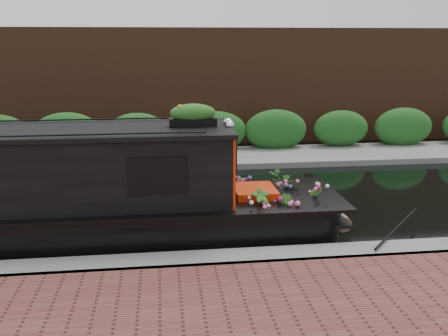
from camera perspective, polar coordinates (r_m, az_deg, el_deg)
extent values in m
plane|color=black|center=(11.19, -10.19, -4.52)|extent=(80.00, 80.00, 0.00)
cube|color=slate|center=(8.14, -11.30, -12.05)|extent=(40.00, 0.60, 0.50)
cube|color=slate|center=(15.22, -9.45, 0.59)|extent=(40.00, 2.40, 0.34)
cube|color=#1E521C|center=(16.10, -9.34, 1.35)|extent=(40.00, 1.10, 2.80)
cube|color=#522D1B|center=(18.15, -9.13, 2.84)|extent=(40.00, 1.00, 8.00)
cube|color=red|center=(9.14, 0.48, 0.37)|extent=(0.07, 1.69, 1.30)
cube|color=black|center=(8.21, -7.61, -0.85)|extent=(0.87, 0.03, 0.53)
cube|color=red|center=(9.41, 3.50, -3.66)|extent=(0.77, 0.87, 0.48)
sphere|color=silver|center=(8.85, 0.67, 4.92)|extent=(0.17, 0.17, 0.17)
sphere|color=silver|center=(9.12, 0.43, 5.20)|extent=(0.17, 0.17, 0.17)
cube|color=black|center=(8.92, -3.56, 5.25)|extent=(0.84, 0.25, 0.15)
ellipsoid|color=orange|center=(8.89, -3.58, 6.45)|extent=(0.93, 0.27, 0.23)
imported|color=#2E6822|center=(8.82, 4.21, -4.32)|extent=(0.40, 0.33, 0.66)
imported|color=#2E6822|center=(8.93, 6.97, -4.66)|extent=(0.32, 0.35, 0.51)
imported|color=#2E6822|center=(9.94, 7.01, -2.21)|extent=(0.78, 0.77, 0.66)
imported|color=#2E6822|center=(9.46, 10.33, -3.68)|extent=(0.36, 0.36, 0.51)
imported|color=#2E6822|center=(10.06, 2.06, -2.33)|extent=(0.31, 0.33, 0.52)
cylinder|color=olive|center=(10.03, 13.21, -6.00)|extent=(0.31, 0.37, 0.31)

